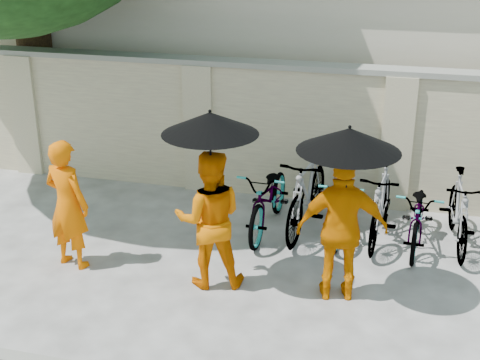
# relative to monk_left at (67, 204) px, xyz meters

# --- Properties ---
(ground) EXTENTS (80.00, 80.00, 0.00)m
(ground) POSITION_rel_monk_left_xyz_m (1.80, -0.30, -0.82)
(ground) COLOR beige
(compound_wall) EXTENTS (20.00, 0.30, 2.00)m
(compound_wall) POSITION_rel_monk_left_xyz_m (2.80, 2.90, 0.18)
(compound_wall) COLOR beige
(compound_wall) RESTS_ON ground
(building_behind) EXTENTS (14.00, 6.00, 3.20)m
(building_behind) POSITION_rel_monk_left_xyz_m (3.80, 6.70, 0.78)
(building_behind) COLOR beige
(building_behind) RESTS_ON ground
(monk_left) EXTENTS (0.68, 0.53, 1.64)m
(monk_left) POSITION_rel_monk_left_xyz_m (0.00, 0.00, 0.00)
(monk_left) COLOR #F36500
(monk_left) RESTS_ON ground
(monk_center) EXTENTS (0.96, 0.83, 1.67)m
(monk_center) POSITION_rel_monk_left_xyz_m (1.81, 0.00, 0.01)
(monk_center) COLOR #E06900
(monk_center) RESTS_ON ground
(parasol_center) EXTENTS (1.07, 1.07, 1.19)m
(parasol_center) POSITION_rel_monk_left_xyz_m (1.86, -0.08, 1.19)
(parasol_center) COLOR black
(parasol_center) RESTS_ON ground
(monk_right) EXTENTS (1.07, 0.62, 1.72)m
(monk_right) POSITION_rel_monk_left_xyz_m (3.32, 0.07, 0.04)
(monk_right) COLOR #D87100
(monk_right) RESTS_ON ground
(parasol_right) EXTENTS (1.10, 1.10, 1.08)m
(parasol_right) POSITION_rel_monk_left_xyz_m (3.34, -0.01, 1.11)
(parasol_right) COLOR black
(parasol_right) RESTS_ON ground
(bike_0) EXTENTS (0.71, 1.84, 0.96)m
(bike_0) POSITION_rel_monk_left_xyz_m (2.18, 1.58, -0.34)
(bike_0) COLOR gray
(bike_0) RESTS_ON ground
(bike_1) EXTENTS (0.75, 1.96, 1.15)m
(bike_1) POSITION_rel_monk_left_xyz_m (2.68, 1.71, -0.25)
(bike_1) COLOR gray
(bike_1) RESTS_ON ground
(bike_2) EXTENTS (0.58, 1.67, 0.88)m
(bike_2) POSITION_rel_monk_left_xyz_m (3.18, 1.71, -0.38)
(bike_2) COLOR gray
(bike_2) RESTS_ON ground
(bike_3) EXTENTS (0.64, 1.76, 1.04)m
(bike_3) POSITION_rel_monk_left_xyz_m (3.68, 1.67, -0.30)
(bike_3) COLOR gray
(bike_3) RESTS_ON ground
(bike_4) EXTENTS (0.66, 1.68, 0.87)m
(bike_4) POSITION_rel_monk_left_xyz_m (4.18, 1.60, -0.39)
(bike_4) COLOR gray
(bike_4) RESTS_ON ground
(bike_5) EXTENTS (0.58, 1.69, 1.00)m
(bike_5) POSITION_rel_monk_left_xyz_m (4.68, 1.73, -0.32)
(bike_5) COLOR gray
(bike_5) RESTS_ON ground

